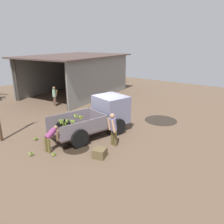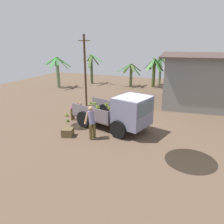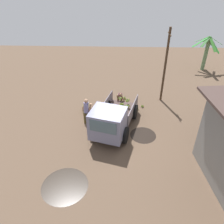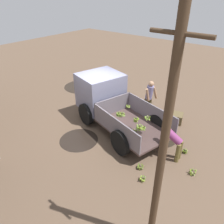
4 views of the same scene
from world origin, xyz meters
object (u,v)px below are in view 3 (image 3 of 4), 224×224
utility_pole (165,66)px  banana_bunch_on_ground_1 (124,98)px  cargo_truck (110,121)px  banana_bunch_on_ground_3 (137,108)px  person_worker_loading (120,97)px  wooden_crate_0 (87,109)px  banana_bunch_on_ground_2 (142,106)px  banana_bunch_on_ground_0 (113,102)px  person_foreground_visitor (86,110)px

utility_pole → banana_bunch_on_ground_1: utility_pole is taller
cargo_truck → banana_bunch_on_ground_3: size_ratio=19.89×
person_worker_loading → utility_pole: bearing=103.8°
wooden_crate_0 → cargo_truck: bearing=33.8°
banana_bunch_on_ground_2 → banana_bunch_on_ground_3: bearing=-50.2°
person_worker_loading → banana_bunch_on_ground_0: person_worker_loading is taller
person_foreground_visitor → person_worker_loading: person_foreground_visitor is taller
banana_bunch_on_ground_0 → banana_bunch_on_ground_2: (0.52, 2.15, 0.00)m
cargo_truck → person_worker_loading: size_ratio=4.08×
cargo_truck → banana_bunch_on_ground_2: (-3.33, 2.17, -1.00)m
utility_pole → person_worker_loading: bearing=-73.7°
banana_bunch_on_ground_0 → banana_bunch_on_ground_1: size_ratio=0.84×
cargo_truck → person_worker_loading: cargo_truck is taller
person_foreground_visitor → banana_bunch_on_ground_3: person_foreground_visitor is taller
utility_pole → person_foreground_visitor: 6.32m
person_worker_loading → banana_bunch_on_ground_1: person_worker_loading is taller
person_foreground_visitor → wooden_crate_0: 1.56m
banana_bunch_on_ground_0 → person_foreground_visitor: bearing=-31.9°
cargo_truck → banana_bunch_on_ground_1: 4.66m
banana_bunch_on_ground_0 → banana_bunch_on_ground_3: banana_bunch_on_ground_3 is taller
cargo_truck → utility_pole: 5.97m
person_foreground_visitor → utility_pole: bearing=-40.3°
utility_pole → banana_bunch_on_ground_3: utility_pole is taller
utility_pole → person_foreground_visitor: bearing=-58.8°
banana_bunch_on_ground_1 → wooden_crate_0: (1.82, -2.66, 0.10)m
cargo_truck → banana_bunch_on_ground_1: cargo_truck is taller
person_worker_loading → wooden_crate_0: bearing=-71.3°
banana_bunch_on_ground_3 → utility_pole: bearing=128.0°
person_foreground_visitor → wooden_crate_0: size_ratio=3.10×
banana_bunch_on_ground_3 → banana_bunch_on_ground_1: bearing=-149.5°
person_foreground_visitor → banana_bunch_on_ground_0: person_foreground_visitor is taller
person_foreground_visitor → banana_bunch_on_ground_1: person_foreground_visitor is taller
person_foreground_visitor → banana_bunch_on_ground_0: (-2.55, 1.58, -0.87)m
cargo_truck → banana_bunch_on_ground_3: 3.61m
utility_pole → banana_bunch_on_ground_2: (1.12, -1.46, -2.63)m
banana_bunch_on_ground_2 → person_worker_loading: bearing=-97.7°
utility_pole → banana_bunch_on_ground_3: 3.54m
banana_bunch_on_ground_1 → banana_bunch_on_ground_3: bearing=30.5°
person_foreground_visitor → banana_bunch_on_ground_3: size_ratio=7.17×
wooden_crate_0 → person_foreground_visitor: bearing=9.1°
utility_pole → banana_bunch_on_ground_0: utility_pole is taller
banana_bunch_on_ground_2 → banana_bunch_on_ground_0: bearing=-103.6°
person_worker_loading → banana_bunch_on_ground_3: person_worker_loading is taller
utility_pole → wooden_crate_0: size_ratio=9.43×
cargo_truck → wooden_crate_0: 3.31m
person_foreground_visitor → banana_bunch_on_ground_2: bearing=-43.0°
person_foreground_visitor → person_worker_loading: bearing=-24.7°
utility_pole → person_foreground_visitor: utility_pole is taller
person_foreground_visitor → banana_bunch_on_ground_1: bearing=-19.2°
cargo_truck → banana_bunch_on_ground_2: 4.10m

